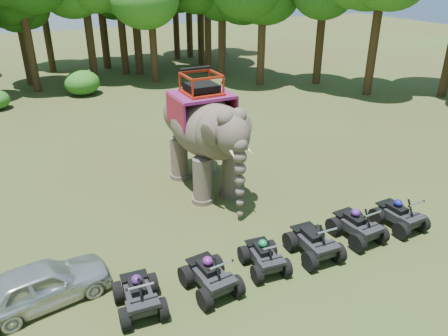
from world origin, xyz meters
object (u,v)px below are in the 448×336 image
(atv_3, at_px, (314,238))
(atv_0, at_px, (138,291))
(atv_4, at_px, (358,222))
(atv_1, at_px, (210,272))
(atv_2, at_px, (264,253))
(parked_car, at_px, (42,284))
(atv_5, at_px, (400,211))
(elephant, at_px, (204,132))

(atv_3, bearing_deg, atv_0, -178.72)
(atv_4, bearing_deg, atv_1, 179.10)
(atv_1, bearing_deg, atv_2, -0.55)
(parked_car, bearing_deg, atv_0, -131.40)
(parked_car, height_order, atv_3, atv_3)
(parked_car, bearing_deg, atv_1, -119.30)
(parked_car, bearing_deg, atv_5, -106.59)
(atv_0, xyz_separation_m, atv_1, (1.98, -0.15, 0.02))
(atv_4, distance_m, atv_5, 1.78)
(atv_0, bearing_deg, atv_3, 3.42)
(elephant, height_order, atv_1, elephant)
(atv_2, bearing_deg, elephant, 89.86)
(atv_2, distance_m, atv_3, 1.72)
(parked_car, distance_m, atv_5, 11.43)
(elephant, distance_m, parked_car, 8.11)
(atv_0, relative_size, atv_1, 0.97)
(elephant, relative_size, atv_1, 3.33)
(atv_2, height_order, atv_5, atv_5)
(atv_0, distance_m, atv_5, 9.14)
(elephant, distance_m, atv_1, 6.59)
(atv_0, bearing_deg, parked_car, 152.32)
(elephant, bearing_deg, atv_1, -112.99)
(atv_1, xyz_separation_m, atv_3, (3.53, 0.03, 0.01))
(atv_1, bearing_deg, atv_0, 170.47)
(atv_2, xyz_separation_m, atv_4, (3.56, 0.02, 0.06))
(atv_3, bearing_deg, atv_4, 6.60)
(atv_2, relative_size, atv_3, 0.89)
(elephant, bearing_deg, atv_5, -51.47)
(atv_4, bearing_deg, atv_3, -178.55)
(parked_car, relative_size, atv_5, 2.13)
(atv_0, xyz_separation_m, atv_2, (3.80, -0.00, -0.04))
(atv_2, bearing_deg, atv_4, 6.39)
(elephant, bearing_deg, atv_4, -63.19)
(atv_3, relative_size, atv_4, 1.01)
(elephant, height_order, atv_5, elephant)
(atv_4, bearing_deg, parked_car, 169.16)
(parked_car, distance_m, atv_3, 7.86)
(elephant, xyz_separation_m, parked_car, (-6.63, -4.33, -1.75))
(atv_0, relative_size, atv_5, 0.98)
(atv_0, bearing_deg, atv_5, 4.00)
(atv_1, xyz_separation_m, atv_4, (5.38, 0.17, 0.01))
(atv_4, height_order, atv_5, atv_4)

